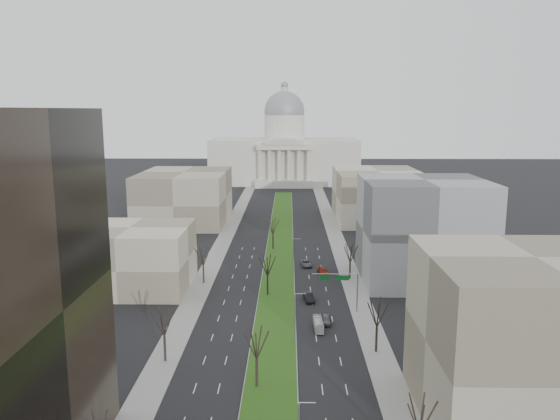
# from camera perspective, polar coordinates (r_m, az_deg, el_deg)

# --- Properties ---
(ground) EXTENTS (600.00, 600.00, 0.00)m
(ground) POSITION_cam_1_polar(r_m,az_deg,el_deg) (158.53, -0.02, -4.13)
(ground) COLOR black
(ground) RESTS_ON ground
(median) EXTENTS (8.00, 222.03, 0.20)m
(median) POSITION_cam_1_polar(r_m,az_deg,el_deg) (157.53, -0.02, -4.18)
(median) COLOR #999993
(median) RESTS_ON ground
(sidewalk_left) EXTENTS (5.00, 330.00, 0.15)m
(sidewalk_left) POSITION_cam_1_polar(r_m,az_deg,el_deg) (135.93, -7.64, -6.68)
(sidewalk_left) COLOR gray
(sidewalk_left) RESTS_ON ground
(sidewalk_right) EXTENTS (5.00, 330.00, 0.15)m
(sidewalk_right) POSITION_cam_1_polar(r_m,az_deg,el_deg) (135.26, 7.29, -6.75)
(sidewalk_right) COLOR gray
(sidewalk_right) RESTS_ON ground
(capitol) EXTENTS (80.00, 46.00, 55.00)m
(capitol) POSITION_cam_1_polar(r_m,az_deg,el_deg) (303.94, 0.46, 5.98)
(capitol) COLOR beige
(capitol) RESTS_ON ground
(building_beige_left) EXTENTS (26.00, 22.00, 14.00)m
(building_beige_left) POSITION_cam_1_polar(r_m,az_deg,el_deg) (127.94, -15.29, -4.82)
(building_beige_left) COLOR gray
(building_beige_left) RESTS_ON ground
(building_tan_right) EXTENTS (26.00, 24.00, 22.00)m
(building_tan_right) POSITION_cam_1_polar(r_m,az_deg,el_deg) (77.69, 24.52, -12.33)
(building_tan_right) COLOR gray
(building_tan_right) RESTS_ON ground
(building_grey_right) EXTENTS (28.00, 26.00, 24.00)m
(building_grey_right) POSITION_cam_1_polar(r_m,az_deg,el_deg) (132.26, 14.68, -2.07)
(building_grey_right) COLOR #595B5D
(building_grey_right) RESTS_ON ground
(building_far_left) EXTENTS (30.00, 40.00, 18.00)m
(building_far_left) POSITION_cam_1_polar(r_m,az_deg,el_deg) (199.44, -9.93, 1.37)
(building_far_left) COLOR gray
(building_far_left) RESTS_ON ground
(building_far_right) EXTENTS (30.00, 40.00, 18.00)m
(building_far_right) POSITION_cam_1_polar(r_m,az_deg,el_deg) (203.41, 10.11, 1.54)
(building_far_right) COLOR gray
(building_far_right) RESTS_ON ground
(tree_left_mid) EXTENTS (5.40, 5.40, 9.72)m
(tree_left_mid) POSITION_cam_1_polar(r_m,az_deg,el_deg) (89.99, -12.05, -11.20)
(tree_left_mid) COLOR black
(tree_left_mid) RESTS_ON ground
(tree_left_far) EXTENTS (5.28, 5.28, 9.50)m
(tree_left_far) POSITION_cam_1_polar(r_m,az_deg,el_deg) (127.37, -8.05, -4.69)
(tree_left_far) COLOR black
(tree_left_far) RESTS_ON ground
(tree_right_near) EXTENTS (5.16, 5.16, 9.29)m
(tree_right_near) POSITION_cam_1_polar(r_m,az_deg,el_deg) (66.20, 14.45, -19.95)
(tree_right_near) COLOR black
(tree_right_near) RESTS_ON ground
(tree_right_mid) EXTENTS (5.52, 5.52, 9.94)m
(tree_right_mid) POSITION_cam_1_polar(r_m,az_deg,el_deg) (92.62, 10.13, -10.39)
(tree_right_mid) COLOR black
(tree_right_mid) RESTS_ON ground
(tree_right_far) EXTENTS (5.04, 5.04, 9.07)m
(tree_right_far) POSITION_cam_1_polar(r_m,az_deg,el_deg) (130.59, 7.36, -4.44)
(tree_right_far) COLOR black
(tree_right_far) RESTS_ON ground
(tree_median_a) EXTENTS (5.40, 5.40, 9.72)m
(tree_median_a) POSITION_cam_1_polar(r_m,az_deg,el_deg) (80.55, -2.46, -13.62)
(tree_median_a) COLOR black
(tree_median_a) RESTS_ON ground
(tree_median_b) EXTENTS (5.40, 5.40, 9.72)m
(tree_median_b) POSITION_cam_1_polar(r_m,az_deg,el_deg) (118.17, -1.32, -5.71)
(tree_median_b) COLOR black
(tree_median_b) RESTS_ON ground
(tree_median_c) EXTENTS (5.40, 5.40, 9.72)m
(tree_median_c) POSITION_cam_1_polar(r_m,az_deg,el_deg) (156.97, -0.75, -1.65)
(tree_median_c) COLOR black
(tree_median_c) RESTS_ON ground
(streetlamp_median_b) EXTENTS (1.90, 0.20, 9.16)m
(streetlamp_median_b) POSITION_cam_1_polar(r_m,az_deg,el_deg) (95.11, 1.62, -11.18)
(streetlamp_median_b) COLOR gray
(streetlamp_median_b) RESTS_ON ground
(streetlamp_median_c) EXTENTS (1.90, 0.20, 9.16)m
(streetlamp_median_c) POSITION_cam_1_polar(r_m,az_deg,el_deg) (133.12, 1.43, -4.83)
(streetlamp_median_c) COLOR gray
(streetlamp_median_c) RESTS_ON ground
(mast_arm_signs) EXTENTS (9.12, 0.24, 8.09)m
(mast_arm_signs) POSITION_cam_1_polar(r_m,az_deg,el_deg) (109.35, 6.68, -7.61)
(mast_arm_signs) COLOR gray
(mast_arm_signs) RESTS_ON ground
(car_grey_near) EXTENTS (2.15, 4.61, 1.53)m
(car_grey_near) POSITION_cam_1_polar(r_m,az_deg,el_deg) (105.44, 4.87, -11.36)
(car_grey_near) COLOR #54595D
(car_grey_near) RESTS_ON ground
(car_black) EXTENTS (2.51, 5.35, 1.69)m
(car_black) POSITION_cam_1_polar(r_m,az_deg,el_deg) (116.82, 3.01, -9.08)
(car_black) COLOR black
(car_black) RESTS_ON ground
(car_red) EXTENTS (3.01, 5.59, 1.54)m
(car_red) POSITION_cam_1_polar(r_m,az_deg,el_deg) (135.16, 4.52, -6.41)
(car_red) COLOR maroon
(car_red) RESTS_ON ground
(car_grey_far) EXTENTS (3.03, 5.68, 1.52)m
(car_grey_far) POSITION_cam_1_polar(r_m,az_deg,el_deg) (141.81, 2.74, -5.58)
(car_grey_far) COLOR #55565D
(car_grey_far) RESTS_ON ground
(box_van) EXTENTS (1.77, 6.63, 1.83)m
(box_van) POSITION_cam_1_polar(r_m,az_deg,el_deg) (103.00, 4.03, -11.79)
(box_van) COLOR white
(box_van) RESTS_ON ground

